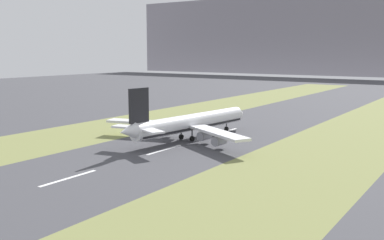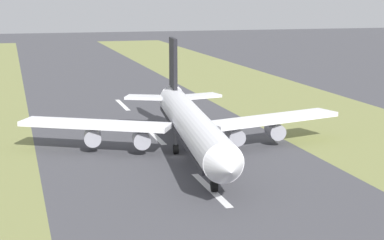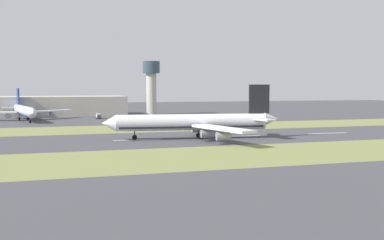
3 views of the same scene
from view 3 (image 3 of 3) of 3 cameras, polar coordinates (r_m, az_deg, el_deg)
The scene contains 11 objects.
ground_plane at distance 170.27m, azimuth 0.02°, elevation -2.28°, with size 800.00×800.00×0.00m, color #424247.
grass_median_west at distance 128.24m, azimuth 5.88°, elevation -4.44°, with size 40.00×600.00×0.01m, color olive.
grass_median_east at distance 213.51m, azimuth -3.49°, elevation -0.97°, with size 40.00×600.00×0.01m, color olive.
centreline_dash_near at distance 195.69m, azimuth 16.84°, elevation -1.61°, with size 1.20×18.00×0.01m, color silver.
centreline_dash_mid at distance 176.74m, azimuth 5.97°, elevation -2.06°, with size 1.20×18.00×0.01m, color silver.
centreline_dash_far at distance 165.46m, azimuth -6.92°, elevation -2.50°, with size 1.20×18.00×0.01m, color silver.
airplane_main_jet at distance 167.27m, azimuth 0.64°, elevation -0.33°, with size 63.70×67.18×20.20m.
terminal_building at distance 318.93m, azimuth -18.72°, elevation 1.69°, with size 36.00×112.67×12.95m, color #BCB7A8.
control_tower at distance 316.54m, azimuth -5.19°, elevation 4.85°, with size 12.00×12.00×37.17m.
airplane_parked_apron at distance 276.15m, azimuth -20.58°, elevation 1.09°, with size 61.32×57.70×18.57m.
service_truck at distance 278.28m, azimuth -11.78°, elevation 0.50°, with size 6.10×2.79×3.10m.
Camera 3 is at (-161.90, 49.10, 19.24)m, focal length 42.00 mm.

